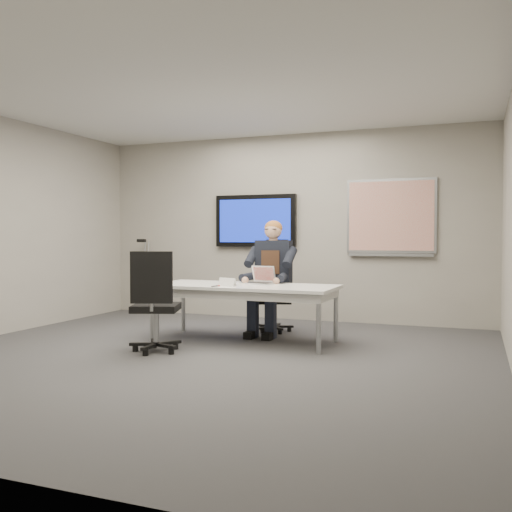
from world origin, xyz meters
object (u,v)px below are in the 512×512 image
(laptop, at_px, (262,279))
(office_chair_far, at_px, (274,309))
(seated_person, at_px, (269,288))
(office_chair_near, at_px, (155,321))
(conference_table, at_px, (244,291))

(laptop, bearing_deg, office_chair_far, 102.21)
(office_chair_far, relative_size, laptop, 2.88)
(office_chair_far, xyz_separation_m, seated_person, (0.02, -0.25, 0.30))
(office_chair_near, bearing_deg, laptop, -144.80)
(conference_table, height_order, seated_person, seated_person)
(conference_table, bearing_deg, laptop, 53.75)
(office_chair_near, relative_size, laptop, 3.34)
(office_chair_far, distance_m, office_chair_near, 1.92)
(office_chair_far, bearing_deg, seated_person, -109.25)
(office_chair_near, bearing_deg, conference_table, -144.42)
(conference_table, bearing_deg, office_chair_far, 83.88)
(conference_table, xyz_separation_m, laptop, (0.15, 0.20, 0.13))
(office_chair_far, distance_m, seated_person, 0.39)
(office_chair_far, xyz_separation_m, laptop, (0.06, -0.63, 0.44))
(office_chair_far, distance_m, laptop, 0.77)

